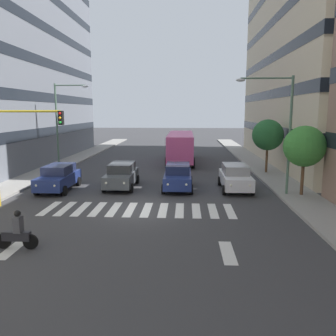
% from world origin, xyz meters
% --- Properties ---
extents(ground_plane, '(180.00, 180.00, 0.00)m').
position_xyz_m(ground_plane, '(0.00, 0.00, 0.00)').
color(ground_plane, '#38383A').
extents(sidewalk_left, '(2.55, 90.00, 0.15)m').
position_xyz_m(sidewalk_left, '(-9.63, 0.00, 0.07)').
color(sidewalk_left, gray).
rests_on(sidewalk_left, ground_plane).
extents(building_left_block_0, '(11.89, 27.14, 24.25)m').
position_xyz_m(building_left_block_0, '(-16.83, -17.95, 12.13)').
color(building_left_block_0, beige).
rests_on(building_left_block_0, ground_plane).
extents(crosswalk_markings, '(10.35, 2.80, 0.01)m').
position_xyz_m(crosswalk_markings, '(-0.00, 0.00, 0.00)').
color(crosswalk_markings, silver).
rests_on(crosswalk_markings, ground_plane).
extents(lane_arrow_0, '(0.50, 2.20, 0.01)m').
position_xyz_m(lane_arrow_0, '(-4.18, 5.50, 0.00)').
color(lane_arrow_0, silver).
rests_on(lane_arrow_0, ground_plane).
extents(lane_arrow_1, '(0.50, 2.20, 0.01)m').
position_xyz_m(lane_arrow_1, '(4.18, 5.50, 0.00)').
color(lane_arrow_1, silver).
rests_on(lane_arrow_1, ground_plane).
extents(car_0, '(2.02, 4.44, 1.72)m').
position_xyz_m(car_0, '(-5.94, -5.05, 0.89)').
color(car_0, silver).
rests_on(car_0, ground_plane).
extents(car_1, '(2.02, 4.44, 1.72)m').
position_xyz_m(car_1, '(-2.03, -5.12, 0.89)').
color(car_1, navy).
rests_on(car_1, ground_plane).
extents(car_2, '(2.02, 4.44, 1.72)m').
position_xyz_m(car_2, '(1.91, -5.34, 0.89)').
color(car_2, '#474C51').
rests_on(car_2, ground_plane).
extents(car_3, '(2.02, 4.44, 1.72)m').
position_xyz_m(car_3, '(6.02, -4.36, 0.89)').
color(car_3, navy).
rests_on(car_3, ground_plane).
extents(bus_behind_traffic, '(2.78, 10.50, 3.00)m').
position_xyz_m(bus_behind_traffic, '(-2.03, -17.51, 1.86)').
color(bus_behind_traffic, '#DB5193').
rests_on(bus_behind_traffic, ground_plane).
extents(motorcycle_with_rider, '(1.70, 0.36, 1.57)m').
position_xyz_m(motorcycle_with_rider, '(3.97, 5.55, 0.65)').
color(motorcycle_with_rider, black).
rests_on(motorcycle_with_rider, ground_plane).
extents(traffic_light_gantry, '(4.02, 0.36, 5.50)m').
position_xyz_m(traffic_light_gantry, '(6.83, -0.28, 3.67)').
color(traffic_light_gantry, '#AD991E').
rests_on(traffic_light_gantry, ground_plane).
extents(street_lamp_left, '(3.49, 0.28, 7.26)m').
position_xyz_m(street_lamp_left, '(-8.36, -3.53, 4.65)').
color(street_lamp_left, '#4C6B56').
rests_on(street_lamp_left, sidewalk_left).
extents(street_lamp_right, '(3.04, 0.28, 7.53)m').
position_xyz_m(street_lamp_right, '(8.48, -12.23, 4.74)').
color(street_lamp_right, '#4C6B56').
rests_on(street_lamp_right, sidewalk_right).
extents(street_tree_0, '(2.52, 2.52, 4.29)m').
position_xyz_m(street_tree_0, '(-9.81, -3.30, 3.17)').
color(street_tree_0, '#513823').
rests_on(street_tree_0, sidewalk_left).
extents(street_tree_1, '(2.60, 2.60, 4.48)m').
position_xyz_m(street_tree_1, '(-9.44, -11.20, 3.32)').
color(street_tree_1, '#513823').
rests_on(street_tree_1, sidewalk_left).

